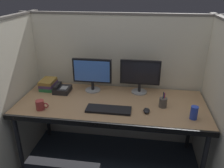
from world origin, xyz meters
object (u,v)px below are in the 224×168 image
object	(u,v)px
desk	(111,107)
monitor_right	(140,74)
computer_mouse	(147,111)
pen_cup	(163,102)
soda_can	(194,113)
desk_phone	(62,89)
monitor_left	(92,73)
book_stack	(48,84)
coffee_mug	(40,105)
keyboard_main	(108,109)

from	to	relation	value
desk	monitor_right	world-z (taller)	monitor_right
computer_mouse	pen_cup	bearing A→B (deg)	38.86
soda_can	desk_phone	bearing A→B (deg)	165.08
monitor_left	computer_mouse	distance (m)	0.75
monitor_right	book_stack	xyz separation A→B (m)	(-1.04, -0.05, -0.16)
desk	computer_mouse	world-z (taller)	computer_mouse
monitor_right	soda_can	world-z (taller)	monitor_right
desk	coffee_mug	bearing A→B (deg)	-160.25
book_stack	coffee_mug	xyz separation A→B (m)	(0.11, -0.46, -0.01)
monitor_left	monitor_right	size ratio (longest dim) A/B	1.00
monitor_right	coffee_mug	size ratio (longest dim) A/B	3.41
desk	monitor_left	bearing A→B (deg)	134.45
soda_can	pen_cup	bearing A→B (deg)	145.55
desk	soda_can	bearing A→B (deg)	-13.83
monitor_left	keyboard_main	size ratio (longest dim) A/B	1.00
pen_cup	desk_phone	bearing A→B (deg)	170.48
coffee_mug	monitor_left	bearing A→B (deg)	50.54
monitor_left	computer_mouse	world-z (taller)	monitor_left
desk	soda_can	distance (m)	0.80
keyboard_main	desk	bearing A→B (deg)	89.29
desk_phone	soda_can	distance (m)	1.40
monitor_left	computer_mouse	bearing A→B (deg)	-32.83
pen_cup	book_stack	world-z (taller)	pen_cup
coffee_mug	monitor_right	bearing A→B (deg)	29.12
monitor_right	soda_can	bearing A→B (deg)	-43.34
monitor_right	book_stack	bearing A→B (deg)	-177.17
desk	coffee_mug	xyz separation A→B (m)	(-0.65, -0.23, 0.10)
keyboard_main	monitor_left	bearing A→B (deg)	120.82
monitor_right	desk_phone	distance (m)	0.88
keyboard_main	computer_mouse	world-z (taller)	computer_mouse
computer_mouse	keyboard_main	bearing A→B (deg)	-176.60
coffee_mug	book_stack	bearing A→B (deg)	103.95
keyboard_main	soda_can	world-z (taller)	soda_can
monitor_left	computer_mouse	size ratio (longest dim) A/B	4.48
monitor_left	keyboard_main	distance (m)	0.52
book_stack	desk_phone	distance (m)	0.19
computer_mouse	book_stack	world-z (taller)	book_stack
monitor_right	keyboard_main	world-z (taller)	monitor_right
computer_mouse	monitor_right	bearing A→B (deg)	101.50
monitor_right	computer_mouse	bearing A→B (deg)	-78.50
keyboard_main	soda_can	distance (m)	0.78
book_stack	desk_phone	bearing A→B (deg)	-17.90
monitor_right	computer_mouse	world-z (taller)	monitor_right
desk_phone	monitor_left	bearing A→B (deg)	13.91
computer_mouse	coffee_mug	world-z (taller)	coffee_mug
monitor_left	soda_can	distance (m)	1.12
monitor_right	desk_phone	xyz separation A→B (m)	(-0.85, -0.11, -0.18)
desk	computer_mouse	size ratio (longest dim) A/B	19.79
desk	book_stack	distance (m)	0.80
keyboard_main	pen_cup	distance (m)	0.54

